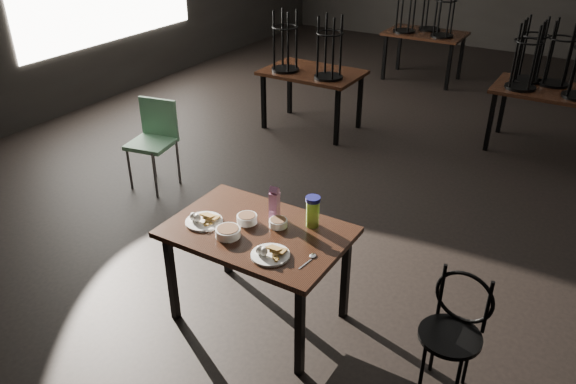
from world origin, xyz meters
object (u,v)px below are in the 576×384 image
Objects in this scene: water_bottle at (313,211)px; school_chair at (154,136)px; main_table at (257,240)px; juice_carton at (274,203)px; bentwood_chair at (455,324)px.

school_chair is at bearing 157.82° from water_bottle.
water_bottle is (0.29, 0.24, 0.19)m from main_table.
juice_carton is at bearing -36.73° from school_chair.
juice_carton is 1.11× the size of water_bottle.
main_table is at bearing -140.65° from water_bottle.
main_table is 2.39m from school_chair.
water_bottle is 0.28× the size of bentwood_chair.
main_table is 1.37m from bentwood_chair.
juice_carton reaches higher than school_chair.
main_table is 0.42m from water_bottle.
bentwood_chair is 3.59m from school_chair.
bentwood_chair reaches higher than main_table.
bentwood_chair is (1.35, 0.10, -0.20)m from main_table.
water_bottle is at bearing 39.35° from main_table.
juice_carton reaches higher than main_table.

